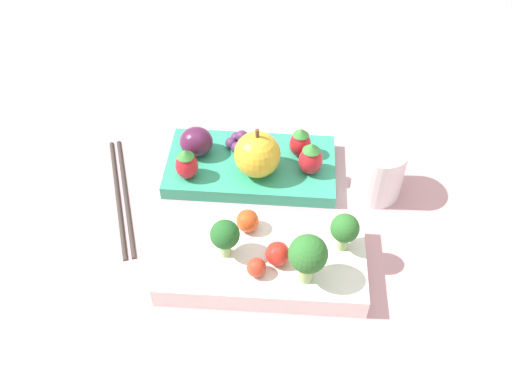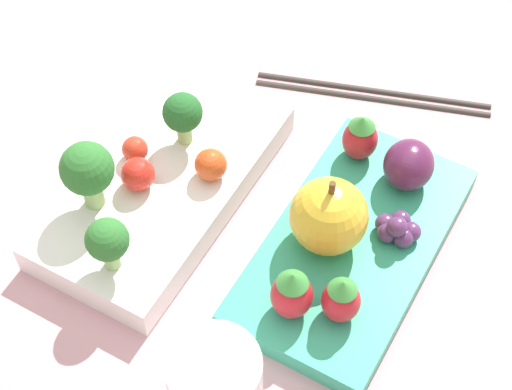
{
  "view_description": "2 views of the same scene",
  "coord_description": "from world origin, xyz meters",
  "px_view_note": "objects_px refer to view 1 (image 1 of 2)",
  "views": [
    {
      "loc": [
        0.02,
        0.46,
        0.53
      ],
      "look_at": [
        -0.01,
        -0.0,
        0.04
      ],
      "focal_mm": 40.0,
      "sensor_mm": 36.0,
      "label": 1
    },
    {
      "loc": [
        -0.37,
        -0.15,
        0.56
      ],
      "look_at": [
        -0.01,
        -0.0,
        0.04
      ],
      "focal_mm": 60.0,
      "sensor_mm": 36.0,
      "label": 2
    }
  ],
  "objects_px": {
    "grape_cluster": "(239,142)",
    "drinking_cup": "(378,172)",
    "cherry_tomato_1": "(245,221)",
    "strawberry_2": "(311,159)",
    "bento_box_fruit": "(251,166)",
    "plum": "(196,142)",
    "strawberry_0": "(300,142)",
    "broccoli_floret_1": "(225,236)",
    "broccoli_floret_2": "(308,255)",
    "cherry_tomato_0": "(256,267)",
    "broccoli_floret_0": "(345,229)",
    "apple": "(257,155)",
    "chopsticks_pair": "(122,194)",
    "bento_box_savoury": "(262,261)",
    "strawberry_1": "(187,164)",
    "cherry_tomato_2": "(278,254)"
  },
  "relations": [
    {
      "from": "broccoli_floret_1",
      "to": "grape_cluster",
      "type": "xyz_separation_m",
      "value": [
        -0.02,
        -0.19,
        -0.03
      ]
    },
    {
      "from": "strawberry_2",
      "to": "drinking_cup",
      "type": "relative_size",
      "value": 0.66
    },
    {
      "from": "strawberry_0",
      "to": "cherry_tomato_2",
      "type": "bearing_deg",
      "value": 76.05
    },
    {
      "from": "grape_cluster",
      "to": "drinking_cup",
      "type": "relative_size",
      "value": 0.51
    },
    {
      "from": "bento_box_savoury",
      "to": "apple",
      "type": "distance_m",
      "value": 0.14
    },
    {
      "from": "bento_box_fruit",
      "to": "cherry_tomato_2",
      "type": "bearing_deg",
      "value": 96.68
    },
    {
      "from": "strawberry_1",
      "to": "grape_cluster",
      "type": "relative_size",
      "value": 1.23
    },
    {
      "from": "broccoli_floret_1",
      "to": "strawberry_2",
      "type": "height_order",
      "value": "broccoli_floret_1"
    },
    {
      "from": "bento_box_fruit",
      "to": "cherry_tomato_2",
      "type": "distance_m",
      "value": 0.18
    },
    {
      "from": "apple",
      "to": "grape_cluster",
      "type": "bearing_deg",
      "value": -66.37
    },
    {
      "from": "broccoli_floret_0",
      "to": "bento_box_savoury",
      "type": "bearing_deg",
      "value": 2.08
    },
    {
      "from": "cherry_tomato_1",
      "to": "drinking_cup",
      "type": "relative_size",
      "value": 0.37
    },
    {
      "from": "bento_box_savoury",
      "to": "cherry_tomato_1",
      "type": "bearing_deg",
      "value": -65.18
    },
    {
      "from": "broccoli_floret_1",
      "to": "plum",
      "type": "xyz_separation_m",
      "value": [
        0.03,
        -0.18,
        -0.02
      ]
    },
    {
      "from": "broccoli_floret_0",
      "to": "apple",
      "type": "height_order",
      "value": "apple"
    },
    {
      "from": "cherry_tomato_1",
      "to": "strawberry_2",
      "type": "bearing_deg",
      "value": -131.34
    },
    {
      "from": "grape_cluster",
      "to": "chopsticks_pair",
      "type": "distance_m",
      "value": 0.17
    },
    {
      "from": "broccoli_floret_2",
      "to": "strawberry_1",
      "type": "height_order",
      "value": "broccoli_floret_2"
    },
    {
      "from": "broccoli_floret_0",
      "to": "cherry_tomato_0",
      "type": "bearing_deg",
      "value": 17.19
    },
    {
      "from": "broccoli_floret_1",
      "to": "grape_cluster",
      "type": "bearing_deg",
      "value": -96.59
    },
    {
      "from": "cherry_tomato_1",
      "to": "strawberry_2",
      "type": "xyz_separation_m",
      "value": [
        -0.09,
        -0.1,
        0.0
      ]
    },
    {
      "from": "strawberry_2",
      "to": "grape_cluster",
      "type": "height_order",
      "value": "strawberry_2"
    },
    {
      "from": "strawberry_0",
      "to": "bento_box_savoury",
      "type": "bearing_deg",
      "value": 70.22
    },
    {
      "from": "cherry_tomato_2",
      "to": "apple",
      "type": "distance_m",
      "value": 0.15
    },
    {
      "from": "bento_box_fruit",
      "to": "strawberry_2",
      "type": "distance_m",
      "value": 0.08
    },
    {
      "from": "bento_box_fruit",
      "to": "strawberry_1",
      "type": "xyz_separation_m",
      "value": [
        0.08,
        0.02,
        0.03
      ]
    },
    {
      "from": "bento_box_fruit",
      "to": "broccoli_floret_2",
      "type": "xyz_separation_m",
      "value": [
        -0.05,
        0.19,
        0.06
      ]
    },
    {
      "from": "broccoli_floret_2",
      "to": "strawberry_2",
      "type": "bearing_deg",
      "value": -98.7
    },
    {
      "from": "strawberry_2",
      "to": "plum",
      "type": "relative_size",
      "value": 1.08
    },
    {
      "from": "grape_cluster",
      "to": "strawberry_2",
      "type": "bearing_deg",
      "value": 149.48
    },
    {
      "from": "plum",
      "to": "drinking_cup",
      "type": "xyz_separation_m",
      "value": [
        -0.23,
        0.07,
        -0.0
      ]
    },
    {
      "from": "bento_box_savoury",
      "to": "broccoli_floret_1",
      "type": "distance_m",
      "value": 0.06
    },
    {
      "from": "apple",
      "to": "bento_box_savoury",
      "type": "bearing_deg",
      "value": 88.8
    },
    {
      "from": "cherry_tomato_0",
      "to": "bento_box_savoury",
      "type": "bearing_deg",
      "value": -106.63
    },
    {
      "from": "cherry_tomato_2",
      "to": "grape_cluster",
      "type": "xyz_separation_m",
      "value": [
        0.03,
        -0.2,
        -0.01
      ]
    },
    {
      "from": "bento_box_savoury",
      "to": "strawberry_2",
      "type": "xyz_separation_m",
      "value": [
        -0.07,
        -0.14,
        0.03
      ]
    },
    {
      "from": "broccoli_floret_1",
      "to": "plum",
      "type": "relative_size",
      "value": 1.13
    },
    {
      "from": "broccoli_floret_2",
      "to": "broccoli_floret_1",
      "type": "bearing_deg",
      "value": -24.25
    },
    {
      "from": "broccoli_floret_1",
      "to": "chopsticks_pair",
      "type": "distance_m",
      "value": 0.19
    },
    {
      "from": "grape_cluster",
      "to": "broccoli_floret_2",
      "type": "bearing_deg",
      "value": 105.57
    },
    {
      "from": "broccoli_floret_0",
      "to": "grape_cluster",
      "type": "distance_m",
      "value": 0.22
    },
    {
      "from": "bento_box_fruit",
      "to": "drinking_cup",
      "type": "relative_size",
      "value": 3.3
    },
    {
      "from": "cherry_tomato_2",
      "to": "strawberry_2",
      "type": "xyz_separation_m",
      "value": [
        -0.05,
        -0.15,
        -0.0
      ]
    },
    {
      "from": "strawberry_0",
      "to": "broccoli_floret_1",
      "type": "bearing_deg",
      "value": 58.95
    },
    {
      "from": "drinking_cup",
      "to": "plum",
      "type": "bearing_deg",
      "value": -16.41
    },
    {
      "from": "broccoli_floret_1",
      "to": "cherry_tomato_0",
      "type": "distance_m",
      "value": 0.05
    },
    {
      "from": "broccoli_floret_2",
      "to": "strawberry_2",
      "type": "height_order",
      "value": "broccoli_floret_2"
    },
    {
      "from": "broccoli_floret_1",
      "to": "strawberry_2",
      "type": "xyz_separation_m",
      "value": [
        -0.11,
        -0.13,
        -0.02
      ]
    },
    {
      "from": "strawberry_1",
      "to": "plum",
      "type": "bearing_deg",
      "value": -104.74
    },
    {
      "from": "broccoli_floret_1",
      "to": "broccoli_floret_2",
      "type": "distance_m",
      "value": 0.09
    }
  ]
}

